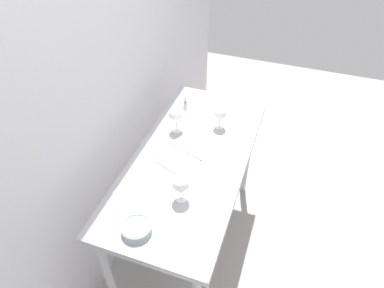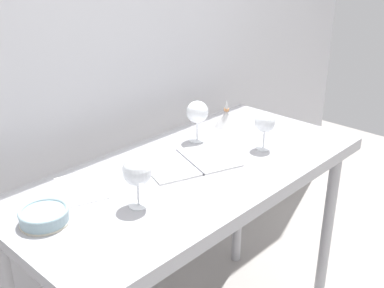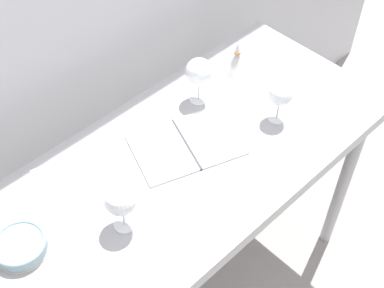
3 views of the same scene
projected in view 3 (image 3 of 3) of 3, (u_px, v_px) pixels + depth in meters
ground_plane at (190, 287)px, 2.36m from camera, size 6.00×6.00×0.00m
steel_counter at (190, 176)px, 1.77m from camera, size 1.40×0.65×0.90m
wine_glass_near_left at (121, 200)px, 1.43m from camera, size 0.09×0.09×0.17m
wine_glass_far_right at (199, 72)px, 1.77m from camera, size 0.09×0.09×0.17m
wine_glass_near_right at (280, 95)px, 1.72m from camera, size 0.08×0.08×0.15m
open_notebook at (186, 144)px, 1.72m from camera, size 0.40×0.33×0.01m
tasting_sheet_upper at (62, 189)px, 1.60m from camera, size 0.21×0.26×0.00m
tasting_bowl at (20, 246)px, 1.44m from camera, size 0.15×0.15×0.05m
decanter_funnel at (237, 62)px, 1.94m from camera, size 0.11×0.11×0.12m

